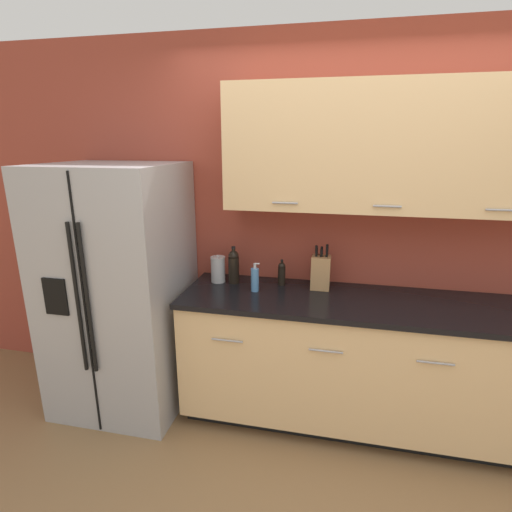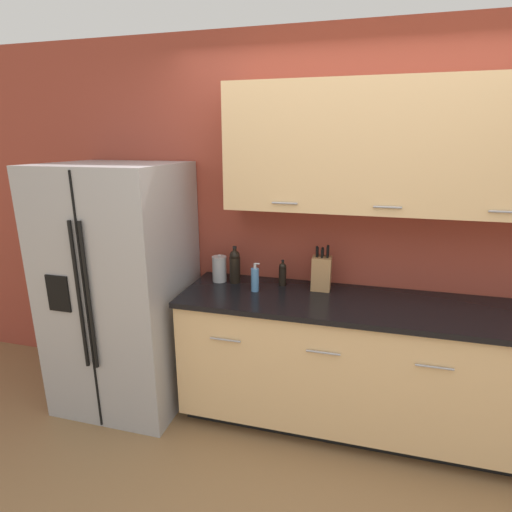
% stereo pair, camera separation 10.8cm
% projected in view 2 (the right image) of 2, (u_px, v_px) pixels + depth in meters
% --- Properties ---
extents(wall_back, '(10.00, 0.39, 2.60)m').
position_uv_depth(wall_back, '(363.00, 210.00, 2.65)').
color(wall_back, '#993D2D').
rests_on(wall_back, ground_plane).
extents(counter_unit, '(2.55, 0.64, 0.91)m').
position_uv_depth(counter_unit, '(373.00, 367.00, 2.63)').
color(counter_unit, black).
rests_on(counter_unit, ground_plane).
extents(refrigerator, '(0.88, 0.81, 1.75)m').
position_uv_depth(refrigerator, '(123.00, 288.00, 2.87)').
color(refrigerator, '#9E9EA0').
rests_on(refrigerator, ground_plane).
extents(knife_block, '(0.13, 0.11, 0.31)m').
position_uv_depth(knife_block, '(321.00, 273.00, 2.70)').
color(knife_block, '#A87A4C').
rests_on(knife_block, counter_unit).
extents(wine_bottle, '(0.08, 0.08, 0.27)m').
position_uv_depth(wine_bottle, '(235.00, 266.00, 2.83)').
color(wine_bottle, black).
rests_on(wine_bottle, counter_unit).
extents(soap_dispenser, '(0.06, 0.05, 0.20)m').
position_uv_depth(soap_dispenser, '(255.00, 279.00, 2.68)').
color(soap_dispenser, '#4C7FB2').
rests_on(soap_dispenser, counter_unit).
extents(oil_bottle, '(0.05, 0.05, 0.18)m').
position_uv_depth(oil_bottle, '(283.00, 273.00, 2.79)').
color(oil_bottle, black).
rests_on(oil_bottle, counter_unit).
extents(steel_canister, '(0.10, 0.10, 0.20)m').
position_uv_depth(steel_canister, '(219.00, 269.00, 2.87)').
color(steel_canister, '#A3A3A5').
rests_on(steel_canister, counter_unit).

